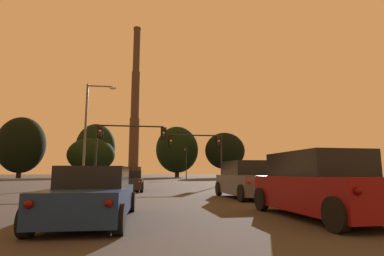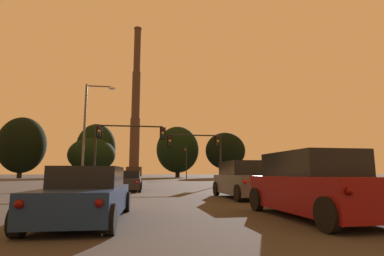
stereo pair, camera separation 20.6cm
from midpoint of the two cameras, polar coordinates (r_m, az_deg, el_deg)
name	(u,v)px [view 2 (the right image)]	position (r m, az deg, el deg)	size (l,w,h in m)	color
sedan_left_lane_front	(128,181)	(22.15, -11.85, -9.92)	(1.99, 4.71, 1.43)	#232328
sedan_left_lane_third	(87,195)	(8.58, -18.71, -12.03)	(2.08, 4.74, 1.43)	navy
suv_right_lane_third	(314,186)	(9.32, 22.73, -10.10)	(2.25, 4.96, 1.86)	maroon
suv_right_lane_second	(243,180)	(15.73, 10.13, -9.74)	(2.21, 4.95, 1.86)	#4C4F54
traffic_light_overhead_right	(202,146)	(31.02, 2.15, -3.47)	(5.78, 0.50, 5.23)	black
traffic_light_far_right	(186,158)	(60.99, -1.09, -5.69)	(0.78, 0.50, 6.65)	black
traffic_light_overhead_left	(120,138)	(29.72, -13.34, -1.95)	(6.86, 0.50, 5.90)	black
street_lamp	(89,124)	(28.09, -18.86, 0.67)	(2.65, 0.36, 9.22)	#56565B
smokestack	(135,116)	(122.64, -10.68, 2.32)	(6.22, 6.22, 61.78)	#3C2B22
treeline_left_mid	(178,150)	(91.12, -2.68, -4.13)	(12.81, 11.53, 15.34)	black
treeline_center_left	(96,148)	(84.30, -17.74, -3.59)	(10.24, 9.22, 14.40)	black
treeline_center_right	(22,145)	(85.52, -29.61, -2.83)	(11.33, 10.20, 15.12)	black
treeline_far_right	(225,151)	(85.84, 6.43, -4.34)	(11.29, 10.16, 12.75)	black
treeline_far_left	(92,155)	(81.51, -18.48, -4.89)	(11.92, 10.73, 10.26)	black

